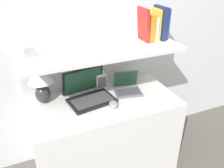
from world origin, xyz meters
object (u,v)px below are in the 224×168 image
at_px(book_navy, 160,23).
at_px(book_yellow, 156,24).
at_px(computer_mouse, 113,104).
at_px(book_red, 144,25).
at_px(table_lamp, 41,81).
at_px(shelf_gadget, 30,51).
at_px(laptop_small, 127,88).
at_px(router_box, 100,80).
at_px(book_white, 152,28).
at_px(book_blue, 164,23).
at_px(book_orange, 148,27).
at_px(laptop_large, 89,94).

height_order(book_navy, book_yellow, book_navy).
distance_m(computer_mouse, book_red, 0.66).
bearing_deg(table_lamp, shelf_gadget, -114.69).
distance_m(laptop_small, router_box, 0.25).
height_order(computer_mouse, book_white, book_white).
xyz_separation_m(computer_mouse, router_box, (0.02, 0.33, 0.05)).
xyz_separation_m(laptop_small, book_navy, (0.27, 0.00, 0.53)).
xyz_separation_m(book_blue, book_orange, (-0.15, -0.00, -0.02)).
height_order(table_lamp, book_white, book_white).
bearing_deg(laptop_large, book_white, -1.13).
relative_size(laptop_small, book_orange, 1.20).
bearing_deg(book_white, book_navy, -0.00).
height_order(computer_mouse, router_box, router_box).
bearing_deg(router_box, table_lamp, -173.93).
height_order(laptop_small, book_navy, book_navy).
bearing_deg(router_box, book_yellow, -21.11).
height_order(computer_mouse, book_orange, book_orange).
relative_size(book_blue, book_red, 0.95).
distance_m(computer_mouse, book_white, 0.67).
distance_m(laptop_large, computer_mouse, 0.23).
bearing_deg(laptop_large, computer_mouse, -51.70).
xyz_separation_m(table_lamp, shelf_gadget, (-0.05, -0.11, 0.28)).
distance_m(table_lamp, book_blue, 1.07).
bearing_deg(laptop_small, book_navy, 0.63).
relative_size(table_lamp, book_blue, 1.27).
distance_m(book_navy, shelf_gadget, 1.01).
height_order(laptop_small, router_box, laptop_small).
distance_m(laptop_small, computer_mouse, 0.26).
bearing_deg(table_lamp, laptop_small, -9.15).
bearing_deg(laptop_small, book_orange, 1.04).
bearing_deg(book_navy, book_yellow, 180.00).
distance_m(table_lamp, computer_mouse, 0.59).
xyz_separation_m(table_lamp, laptop_small, (0.69, -0.11, -0.15)).
xyz_separation_m(laptop_large, laptop_small, (0.34, -0.01, -0.01)).
distance_m(table_lamp, book_yellow, 1.00).
xyz_separation_m(router_box, book_blue, (0.49, -0.16, 0.49)).
xyz_separation_m(laptop_large, router_box, (0.16, 0.15, 0.02)).
bearing_deg(book_red, book_orange, 0.00).
bearing_deg(book_orange, shelf_gadget, 180.00).
bearing_deg(computer_mouse, book_yellow, 21.18).
relative_size(table_lamp, shelf_gadget, 4.27).
relative_size(book_white, book_red, 0.71).
xyz_separation_m(book_yellow, book_red, (-0.11, -0.00, 0.01)).
distance_m(computer_mouse, book_navy, 0.74).
bearing_deg(laptop_large, table_lamp, 164.37).
distance_m(book_navy, book_orange, 0.11).
bearing_deg(book_navy, book_white, 180.00).
bearing_deg(book_red, laptop_large, 178.67).
xyz_separation_m(laptop_large, book_white, (0.54, -0.01, 0.48)).
distance_m(table_lamp, book_navy, 1.03).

